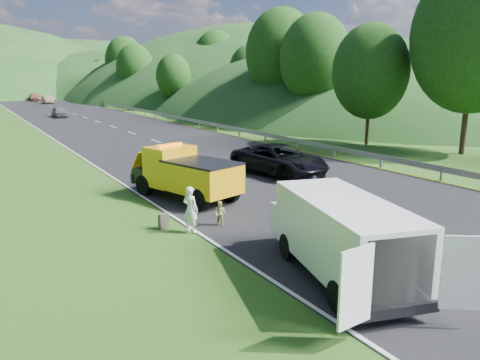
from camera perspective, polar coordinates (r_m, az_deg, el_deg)
ground at (r=18.06m, az=6.34°, el=-4.49°), size 320.00×320.00×0.00m
road_surface at (r=55.58m, az=-16.95°, el=6.81°), size 14.00×200.00×0.02m
guardrail at (r=69.56m, az=-13.69°, el=8.11°), size 0.06×140.00×1.52m
tree_line_right at (r=81.10m, az=-6.66°, el=9.02°), size 14.00×140.00×14.00m
hills_backdrop at (r=149.41m, az=-24.89°, el=9.67°), size 201.00×288.60×44.00m
tow_truck at (r=20.46m, az=-6.73°, el=0.86°), size 3.39×5.72×2.32m
white_van at (r=12.68m, az=12.24°, el=-6.42°), size 4.23×6.65×2.19m
woman at (r=16.34m, az=-5.99°, el=-6.36°), size 0.65×0.72×1.61m
child at (r=16.89m, az=-2.41°, el=-5.66°), size 0.54×0.56×0.91m
worker at (r=13.68m, az=19.08°, el=-10.97°), size 1.26×1.13×1.70m
suitcase at (r=16.73m, az=-9.29°, el=-5.00°), size 0.37×0.24×0.56m
spare_tire at (r=12.66m, az=16.51°, el=-12.78°), size 0.71×0.71×0.20m
passing_suv at (r=25.41m, az=4.78°, el=0.65°), size 3.55×6.12×1.60m
dist_car_a at (r=62.69m, az=-21.07°, el=7.13°), size 1.52×3.79×1.29m
dist_car_b at (r=91.57m, az=-22.35°, el=8.59°), size 1.56×4.47×1.47m
dist_car_c at (r=101.57m, az=-23.67°, el=8.81°), size 2.04×5.02×1.46m
dist_car_d at (r=118.42m, az=-24.00°, el=9.21°), size 1.52×3.79×1.29m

